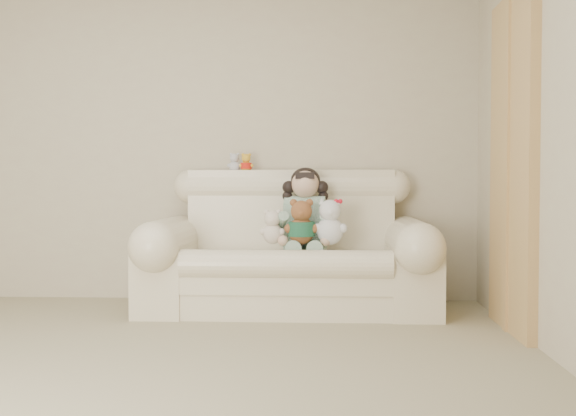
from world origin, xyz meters
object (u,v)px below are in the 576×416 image
at_px(brown_teddy, 301,217).
at_px(white_cat, 330,217).
at_px(cream_teddy, 273,223).
at_px(seated_child, 305,209).
at_px(sofa, 289,240).

xyz_separation_m(brown_teddy, white_cat, (0.20, 0.01, 0.00)).
height_order(white_cat, cream_teddy, white_cat).
bearing_deg(brown_teddy, seated_child, 65.50).
distance_m(seated_child, white_cat, 0.29).
height_order(brown_teddy, cream_teddy, brown_teddy).
bearing_deg(brown_teddy, white_cat, -16.75).
distance_m(sofa, white_cat, 0.37).
distance_m(brown_teddy, white_cat, 0.20).
relative_size(sofa, seated_child, 3.31).
xyz_separation_m(seated_child, brown_teddy, (-0.02, -0.24, -0.05)).
distance_m(sofa, seated_child, 0.26).
distance_m(sofa, brown_teddy, 0.25).
relative_size(sofa, brown_teddy, 5.65).
xyz_separation_m(white_cat, cream_teddy, (-0.40, 0.02, -0.05)).
relative_size(white_cat, cream_teddy, 1.33).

